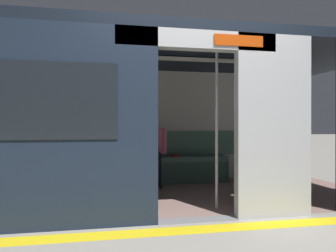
{
  "coord_description": "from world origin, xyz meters",
  "views": [
    {
      "loc": [
        0.99,
        3.38,
        1.03
      ],
      "look_at": [
        0.07,
        -1.28,
        1.03
      ],
      "focal_mm": 34.54,
      "sensor_mm": 36.0,
      "label": 1
    }
  ],
  "objects": [
    {
      "name": "grab_pole_door",
      "position": [
        0.38,
        -0.42,
        1.02
      ],
      "size": [
        0.04,
        0.04,
        2.04
      ],
      "primitive_type": "cylinder",
      "color": "silver",
      "rests_on": "ground_plane"
    },
    {
      "name": "bench_seat",
      "position": [
        0.0,
        -2.28,
        0.36
      ],
      "size": [
        2.43,
        0.44,
        0.48
      ],
      "color": "#4C7566",
      "rests_on": "ground_plane"
    },
    {
      "name": "ground_plane",
      "position": [
        0.0,
        0.0,
        0.0
      ],
      "size": [
        60.0,
        60.0,
        0.0
      ],
      "primitive_type": "plane",
      "color": "gray"
    },
    {
      "name": "person_seated",
      "position": [
        0.18,
        -2.23,
        0.69
      ],
      "size": [
        0.55,
        0.69,
        1.2
      ],
      "color": "pink",
      "rests_on": "ground_plane"
    },
    {
      "name": "platform_edge_strip",
      "position": [
        0.0,
        0.3,
        0.0
      ],
      "size": [
        8.0,
        0.24,
        0.01
      ],
      "primitive_type": "cube",
      "color": "yellow",
      "rests_on": "ground_plane"
    },
    {
      "name": "grab_pole_far",
      "position": [
        -0.38,
        -0.45,
        1.02
      ],
      "size": [
        0.04,
        0.04,
        2.04
      ],
      "primitive_type": "cylinder",
      "color": "silver",
      "rests_on": "ground_plane"
    },
    {
      "name": "train_car",
      "position": [
        0.05,
        -1.22,
        1.45
      ],
      "size": [
        6.4,
        2.79,
        2.18
      ],
      "color": "#ADAFB5",
      "rests_on": "ground_plane"
    },
    {
      "name": "book",
      "position": [
        -0.27,
        -2.34,
        0.49
      ],
      "size": [
        0.22,
        0.26,
        0.03
      ],
      "primitive_type": "cube",
      "rotation": [
        0.0,
        0.0,
        0.38
      ],
      "color": "#B22D2D",
      "rests_on": "bench_seat"
    },
    {
      "name": "handbag",
      "position": [
        0.62,
        -2.32,
        0.56
      ],
      "size": [
        0.26,
        0.15,
        0.17
      ],
      "color": "black",
      "rests_on": "bench_seat"
    }
  ]
}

